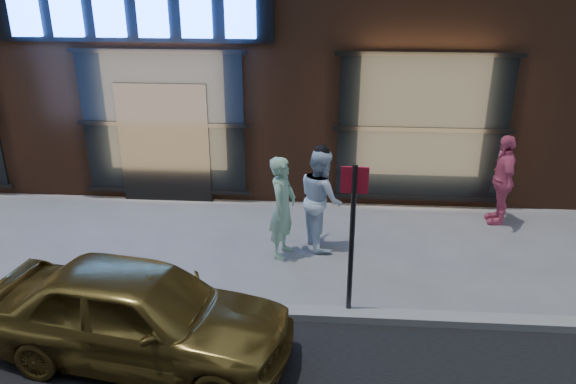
% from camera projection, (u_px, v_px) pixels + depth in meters
% --- Properties ---
extents(ground, '(90.00, 90.00, 0.00)m').
position_uv_depth(ground, '(95.00, 308.00, 7.93)').
color(ground, slate).
rests_on(ground, ground).
extents(curb, '(60.00, 0.25, 0.12)m').
position_uv_depth(curb, '(94.00, 304.00, 7.91)').
color(curb, gray).
rests_on(curb, ground).
extents(man_bowtie, '(0.56, 0.71, 1.71)m').
position_uv_depth(man_bowtie, '(283.00, 207.00, 9.07)').
color(man_bowtie, '#9FD2B3').
rests_on(man_bowtie, ground).
extents(man_cap, '(0.91, 1.02, 1.73)m').
position_uv_depth(man_cap, '(321.00, 199.00, 9.39)').
color(man_cap, white).
rests_on(man_cap, ground).
extents(passerby, '(0.47, 1.01, 1.69)m').
position_uv_depth(passerby, '(502.00, 180.00, 10.26)').
color(passerby, '#E35D85').
rests_on(passerby, ground).
extents(gold_sedan, '(3.91, 2.07, 1.27)m').
position_uv_depth(gold_sedan, '(140.00, 313.00, 6.73)').
color(gold_sedan, olive).
rests_on(gold_sedan, ground).
extents(sign_post, '(0.35, 0.07, 2.20)m').
position_uv_depth(sign_post, '(352.00, 229.00, 7.27)').
color(sign_post, '#262628').
rests_on(sign_post, ground).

